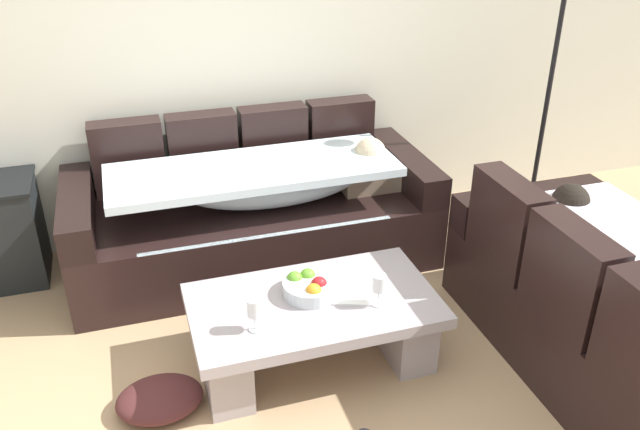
% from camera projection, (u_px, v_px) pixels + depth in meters
% --- Properties ---
extents(back_wall, '(9.00, 0.10, 2.70)m').
position_uv_depth(back_wall, '(201.00, 31.00, 4.03)').
color(back_wall, beige).
rests_on(back_wall, ground_plane).
extents(couch_along_wall, '(2.21, 0.92, 0.88)m').
position_uv_depth(couch_along_wall, '(257.00, 212.00, 4.11)').
color(couch_along_wall, black).
rests_on(couch_along_wall, ground_plane).
extents(couch_near_window, '(0.92, 1.90, 0.88)m').
position_uv_depth(couch_near_window, '(621.00, 317.00, 3.14)').
color(couch_near_window, black).
rests_on(couch_near_window, ground_plane).
extents(coffee_table, '(1.20, 0.68, 0.38)m').
position_uv_depth(coffee_table, '(314.00, 324.00, 3.25)').
color(coffee_table, '#A59A9F').
rests_on(coffee_table, ground_plane).
extents(fruit_bowl, '(0.28, 0.28, 0.10)m').
position_uv_depth(fruit_bowl, '(310.00, 286.00, 3.22)').
color(fruit_bowl, silver).
rests_on(fruit_bowl, coffee_table).
extents(wine_glass_near_left, '(0.07, 0.07, 0.17)m').
position_uv_depth(wine_glass_near_left, '(255.00, 309.00, 2.93)').
color(wine_glass_near_left, silver).
rests_on(wine_glass_near_left, coffee_table).
extents(wine_glass_near_right, '(0.07, 0.07, 0.17)m').
position_uv_depth(wine_glass_near_right, '(379.00, 284.00, 3.10)').
color(wine_glass_near_right, silver).
rests_on(wine_glass_near_right, coffee_table).
extents(open_magazine, '(0.33, 0.29, 0.01)m').
position_uv_depth(open_magazine, '(351.00, 293.00, 3.23)').
color(open_magazine, white).
rests_on(open_magazine, coffee_table).
extents(floor_lamp, '(0.33, 0.31, 1.95)m').
position_uv_depth(floor_lamp, '(550.00, 70.00, 4.11)').
color(floor_lamp, black).
rests_on(floor_lamp, ground_plane).
extents(crumpled_garment, '(0.41, 0.33, 0.12)m').
position_uv_depth(crumpled_garment, '(160.00, 399.00, 3.04)').
color(crumpled_garment, '#4C2323').
rests_on(crumpled_garment, ground_plane).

